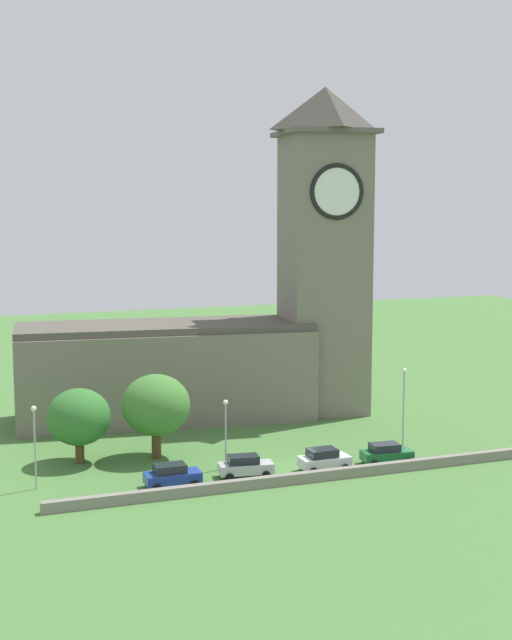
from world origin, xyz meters
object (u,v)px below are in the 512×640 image
object	(u,v)px
streetlamp_central	(404,397)
tree_riverside_west	(79,417)
car_blue	(172,475)
car_green	(386,453)
church	(236,317)
tree_by_tower	(156,405)
car_silver	(245,466)
streetlamp_west_mid	(226,422)
car_white	(324,460)
streetlamp_west_end	(34,433)

from	to	relation	value
streetlamp_central	tree_riverside_west	size ratio (longest dim) A/B	1.17
car_blue	car_green	size ratio (longest dim) A/B	0.98
church	car_green	distance (m)	24.30
church	tree_by_tower	world-z (taller)	church
car_silver	streetlamp_central	world-z (taller)	streetlamp_central
car_blue	streetlamp_central	world-z (taller)	streetlamp_central
tree_riverside_west	car_green	bearing A→B (deg)	-20.77
streetlamp_west_mid	tree_by_tower	distance (m)	7.02
car_white	tree_by_tower	world-z (taller)	tree_by_tower
car_silver	tree_riverside_west	bearing A→B (deg)	144.27
car_white	tree_by_tower	bearing A→B (deg)	145.09
church	streetlamp_west_end	world-z (taller)	church
streetlamp_central	streetlamp_west_mid	bearing A→B (deg)	178.39
church	streetlamp_west_mid	world-z (taller)	church
streetlamp_west_mid	streetlamp_central	size ratio (longest dim) A/B	0.78
car_silver	streetlamp_central	xyz separation A→B (m)	(15.95, 2.20, 4.11)
church	streetlamp_west_end	distance (m)	29.71
car_white	tree_by_tower	xyz separation A→B (m)	(-12.23, 8.54, 3.80)
tree_riverside_west	church	bearing A→B (deg)	33.15
car_white	streetlamp_west_end	world-z (taller)	streetlamp_west_end
streetlamp_west_mid	tree_riverside_west	world-z (taller)	tree_riverside_west
streetlamp_west_mid	car_white	bearing A→B (deg)	-24.00
streetlamp_west_end	streetlamp_west_mid	xyz separation A→B (m)	(15.67, -0.12, -0.42)
car_green	tree_by_tower	size ratio (longest dim) A/B	0.61
streetlamp_west_mid	tree_riverside_west	size ratio (longest dim) A/B	0.91
streetlamp_west_end	car_white	bearing A→B (deg)	-8.53
church	streetlamp_central	distance (m)	21.53
car_silver	streetlamp_central	distance (m)	16.62
car_silver	tree_riverside_west	xyz separation A→B (m)	(-12.04, 8.66, 3.14)
church	car_silver	world-z (taller)	church
streetlamp_west_end	streetlamp_central	distance (m)	32.40
car_white	tree_by_tower	distance (m)	15.39
car_silver	car_blue	bearing A→B (deg)	-176.66
streetlamp_central	car_white	bearing A→B (deg)	-162.53
car_blue	car_silver	world-z (taller)	car_blue
car_green	streetlamp_central	distance (m)	6.02
church	car_green	size ratio (longest dim) A/B	8.32
car_green	car_blue	bearing A→B (deg)	178.97
church	car_blue	bearing A→B (deg)	-121.12
car_white	streetlamp_west_mid	bearing A→B (deg)	156.00
car_white	streetlamp_west_end	xyz separation A→B (m)	(-23.21, 3.48, 3.54)
car_green	streetlamp_central	world-z (taller)	streetlamp_central
car_silver	streetlamp_west_mid	size ratio (longest dim) A/B	0.78
streetlamp_central	tree_riverside_west	bearing A→B (deg)	166.99
car_white	car_silver	bearing A→B (deg)	174.17
car_blue	tree_riverside_west	xyz separation A→B (m)	(-5.75, 9.03, 3.13)
car_silver	streetlamp_central	size ratio (longest dim) A/B	0.61
streetlamp_central	car_blue	bearing A→B (deg)	-173.42
car_green	streetlamp_west_end	xyz separation A→B (m)	(-29.11, 3.50, 3.59)
church	car_white	world-z (taller)	church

